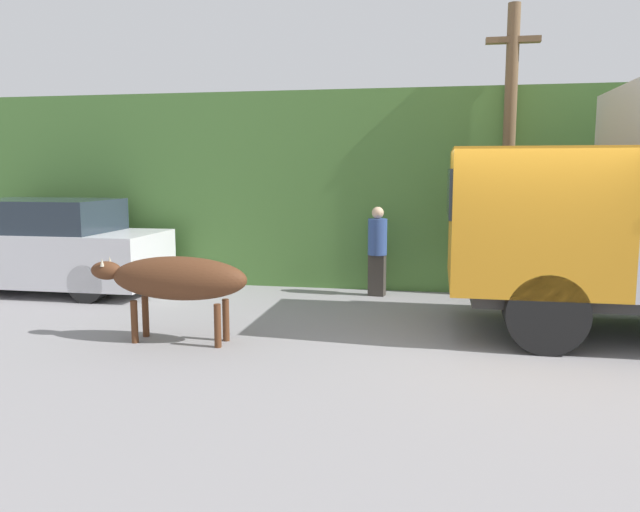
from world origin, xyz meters
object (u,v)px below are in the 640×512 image
Objects in this scene: brown_cow at (176,279)px; parked_suv at (41,247)px; utility_pole at (509,147)px; pedestrian_on_hill at (377,247)px.

brown_cow is 0.47× the size of parked_suv.
utility_pole is (4.51, 3.88, 1.80)m from brown_cow.
parked_suv is 6.22m from pedestrian_on_hill.
utility_pole reaches higher than brown_cow.
pedestrian_on_hill is (2.28, 3.53, 0.04)m from brown_cow.
parked_suv is at bearing 16.78° from pedestrian_on_hill.
utility_pole is at bearing 52.47° from brown_cow.
brown_cow is at bearing -39.38° from parked_suv.
parked_suv is at bearing -172.51° from utility_pole.
brown_cow is 4.78m from parked_suv.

